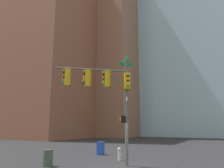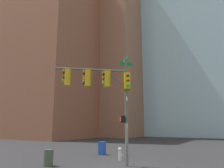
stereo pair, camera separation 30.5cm
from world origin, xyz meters
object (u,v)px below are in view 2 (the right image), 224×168
at_px(litter_bin, 48,158).
at_px(newspaper_box, 102,148).
at_px(fire_hydrant, 120,153).
at_px(signal_pole_assembly, 105,86).

distance_m(litter_bin, newspaper_box, 5.90).
xyz_separation_m(fire_hydrant, newspaper_box, (-2.71, 1.89, 0.05)).
distance_m(fire_hydrant, newspaper_box, 3.31).
distance_m(signal_pole_assembly, litter_bin, 5.45).
relative_size(litter_bin, newspaper_box, 0.90).
relative_size(fire_hydrant, newspaper_box, 0.83).
bearing_deg(litter_bin, newspaper_box, 90.40).
bearing_deg(litter_bin, fire_hydrant, 56.34).
bearing_deg(litter_bin, signal_pole_assembly, 24.88).
height_order(litter_bin, newspaper_box, newspaper_box).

